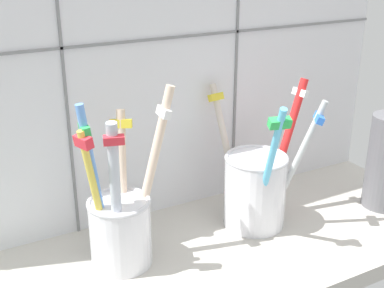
{
  "coord_description": "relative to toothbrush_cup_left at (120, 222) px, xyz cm",
  "views": [
    {
      "loc": [
        -23.8,
        -41.25,
        34.0
      ],
      "look_at": [
        0.0,
        2.65,
        13.91
      ],
      "focal_mm": 48.02,
      "sensor_mm": 36.0,
      "label": 1
    }
  ],
  "objects": [
    {
      "name": "counter_slab",
      "position": [
        8.41,
        -2.63,
        -5.92
      ],
      "size": [
        64.0,
        22.0,
        2.0
      ],
      "primitive_type": "cube",
      "color": "#BCB7AD",
      "rests_on": "ground"
    },
    {
      "name": "tile_wall_back",
      "position": [
        8.41,
        9.37,
        15.59
      ],
      "size": [
        64.0,
        2.2,
        45.0
      ],
      "color": "white",
      "rests_on": "ground"
    },
    {
      "name": "toothbrush_cup_left",
      "position": [
        0.0,
        0.0,
        0.0
      ],
      "size": [
        10.49,
        7.53,
        18.79
      ],
      "color": "white",
      "rests_on": "counter_slab"
    },
    {
      "name": "toothbrush_cup_right",
      "position": [
        17.0,
        0.01,
        0.05
      ],
      "size": [
        11.31,
        15.04,
        16.91
      ],
      "color": "white",
      "rests_on": "counter_slab"
    }
  ]
}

